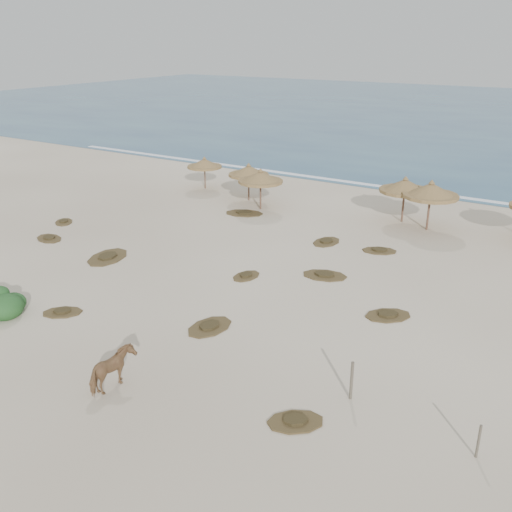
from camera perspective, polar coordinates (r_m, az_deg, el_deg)
The scene contains 22 objects.
ground at distance 22.92m, azimuth -4.42°, elevation -7.73°, with size 160.00×160.00×0.00m, color beige.
foam_line at distance 45.10m, azimuth 15.57°, elevation 6.27°, with size 70.00×0.60×0.01m, color white.
palapa_0 at distance 44.04m, azimuth -5.17°, elevation 9.18°, with size 2.93×2.93×2.48m.
palapa_1 at distance 38.35m, azimuth 0.46°, elevation 7.85°, with size 3.94×3.94×2.81m.
palapa_2 at distance 40.60m, azimuth -0.74°, elevation 8.46°, with size 2.96×2.96×2.69m.
palapa_3 at distance 36.81m, azimuth 14.67°, elevation 6.75°, with size 3.16×3.16×2.95m.
palapa_4 at distance 35.61m, azimuth 17.09°, elevation 6.23°, with size 3.34×3.34×3.11m.
horse at distance 19.82m, azimuth -14.17°, elevation -11.00°, with size 0.77×1.69×1.43m, color olive.
fence_post_near at distance 19.03m, azimuth 9.54°, elevation -12.19°, with size 0.10×0.10×1.38m, color brown.
fence_post_far at distance 17.75m, azimuth 21.36°, elevation -16.88°, with size 0.08×0.08×1.08m, color brown.
scrub_0 at distance 35.21m, azimuth -19.98°, elevation 1.68°, with size 2.17×1.71×0.16m.
scrub_1 at distance 31.30m, azimuth -14.61°, elevation -0.09°, with size 2.43×3.12×0.16m.
scrub_2 at distance 27.94m, azimuth -0.99°, elevation -1.99°, with size 1.25×1.74×0.16m.
scrub_3 at distance 28.22m, azimuth 6.88°, elevation -1.91°, with size 2.51×1.96×0.16m.
scrub_4 at distance 24.78m, azimuth 13.06°, elevation -5.78°, with size 2.34×2.32×0.16m.
scrub_6 at distance 37.87m, azimuth -1.20°, elevation 4.33°, with size 2.94×2.40×0.16m.
scrub_7 at distance 31.93m, azimuth 12.24°, elevation 0.55°, with size 2.22×1.89×0.16m.
scrub_8 at distance 38.02m, azimuth -18.67°, elevation 3.26°, with size 1.90×1.90×0.16m.
scrub_9 at distance 23.32m, azimuth -4.66°, elevation -7.05°, with size 1.68×2.32×0.16m.
scrub_11 at distance 25.76m, azimuth -18.80°, elevation -5.32°, with size 2.01×1.89×0.16m.
scrub_12 at distance 18.18m, azimuth 3.97°, elevation -16.16°, with size 2.12×2.04×0.16m.
scrub_13 at distance 32.78m, azimuth 7.06°, elevation 1.44°, with size 1.51×2.12×0.16m.
Camera 1 is at (12.08, -16.01, 11.09)m, focal length 40.00 mm.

